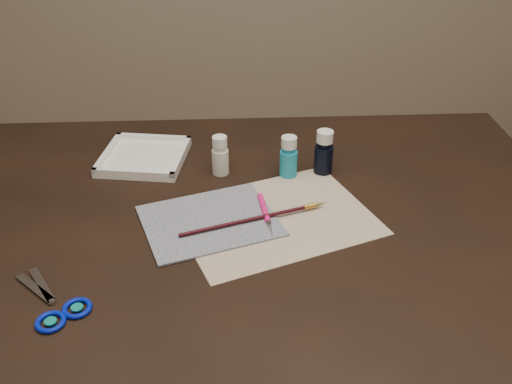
{
  "coord_description": "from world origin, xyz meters",
  "views": [
    {
      "loc": [
        -0.05,
        -0.93,
        1.38
      ],
      "look_at": [
        0.0,
        0.0,
        0.8
      ],
      "focal_mm": 40.0,
      "sensor_mm": 36.0,
      "label": 1
    }
  ],
  "objects_px": {
    "canvas": "(210,221)",
    "paint_bottle_white": "(220,155)",
    "scissors": "(44,298)",
    "paint_bottle_navy": "(324,152)",
    "paper": "(275,218)",
    "paint_bottle_cyan": "(289,157)",
    "palette_tray": "(144,156)"
  },
  "relations": [
    {
      "from": "paper",
      "to": "palette_tray",
      "type": "height_order",
      "value": "palette_tray"
    },
    {
      "from": "canvas",
      "to": "paper",
      "type": "bearing_deg",
      "value": 3.42
    },
    {
      "from": "paint_bottle_cyan",
      "to": "paint_bottle_navy",
      "type": "height_order",
      "value": "paint_bottle_navy"
    },
    {
      "from": "paint_bottle_white",
      "to": "palette_tray",
      "type": "bearing_deg",
      "value": 159.18
    },
    {
      "from": "canvas",
      "to": "palette_tray",
      "type": "height_order",
      "value": "palette_tray"
    },
    {
      "from": "canvas",
      "to": "paint_bottle_white",
      "type": "height_order",
      "value": "paint_bottle_white"
    },
    {
      "from": "paper",
      "to": "canvas",
      "type": "xyz_separation_m",
      "value": [
        -0.13,
        -0.01,
        0.0
      ]
    },
    {
      "from": "scissors",
      "to": "paper",
      "type": "bearing_deg",
      "value": -107.93
    },
    {
      "from": "paint_bottle_cyan",
      "to": "paint_bottle_navy",
      "type": "relative_size",
      "value": 0.93
    },
    {
      "from": "paper",
      "to": "paint_bottle_white",
      "type": "height_order",
      "value": "paint_bottle_white"
    },
    {
      "from": "canvas",
      "to": "paint_bottle_cyan",
      "type": "height_order",
      "value": "paint_bottle_cyan"
    },
    {
      "from": "paint_bottle_cyan",
      "to": "paint_bottle_navy",
      "type": "bearing_deg",
      "value": 7.73
    },
    {
      "from": "paint_bottle_white",
      "to": "scissors",
      "type": "relative_size",
      "value": 0.49
    },
    {
      "from": "palette_tray",
      "to": "paper",
      "type": "bearing_deg",
      "value": -41.48
    },
    {
      "from": "scissors",
      "to": "paint_bottle_navy",
      "type": "bearing_deg",
      "value": -99.47
    },
    {
      "from": "paint_bottle_white",
      "to": "palette_tray",
      "type": "height_order",
      "value": "paint_bottle_white"
    },
    {
      "from": "paint_bottle_white",
      "to": "scissors",
      "type": "bearing_deg",
      "value": -125.69
    },
    {
      "from": "canvas",
      "to": "paint_bottle_white",
      "type": "distance_m",
      "value": 0.19
    },
    {
      "from": "paint_bottle_cyan",
      "to": "scissors",
      "type": "bearing_deg",
      "value": -138.86
    },
    {
      "from": "paint_bottle_white",
      "to": "paint_bottle_cyan",
      "type": "distance_m",
      "value": 0.15
    },
    {
      "from": "paper",
      "to": "scissors",
      "type": "height_order",
      "value": "scissors"
    },
    {
      "from": "paint_bottle_navy",
      "to": "scissors",
      "type": "xyz_separation_m",
      "value": [
        -0.51,
        -0.39,
        -0.05
      ]
    },
    {
      "from": "canvas",
      "to": "paint_bottle_navy",
      "type": "xyz_separation_m",
      "value": [
        0.25,
        0.18,
        0.05
      ]
    },
    {
      "from": "paper",
      "to": "canvas",
      "type": "relative_size",
      "value": 1.47
    },
    {
      "from": "canvas",
      "to": "scissors",
      "type": "xyz_separation_m",
      "value": [
        -0.26,
        -0.21,
        0.0
      ]
    },
    {
      "from": "paint_bottle_white",
      "to": "scissors",
      "type": "height_order",
      "value": "paint_bottle_white"
    },
    {
      "from": "palette_tray",
      "to": "canvas",
      "type": "bearing_deg",
      "value": -58.93
    },
    {
      "from": "canvas",
      "to": "paint_bottle_white",
      "type": "xyz_separation_m",
      "value": [
        0.02,
        0.19,
        0.04
      ]
    },
    {
      "from": "paper",
      "to": "paint_bottle_cyan",
      "type": "distance_m",
      "value": 0.18
    },
    {
      "from": "canvas",
      "to": "paint_bottle_navy",
      "type": "height_order",
      "value": "paint_bottle_navy"
    },
    {
      "from": "paper",
      "to": "paint_bottle_cyan",
      "type": "relative_size",
      "value": 3.91
    },
    {
      "from": "paper",
      "to": "canvas",
      "type": "bearing_deg",
      "value": -176.58
    }
  ]
}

